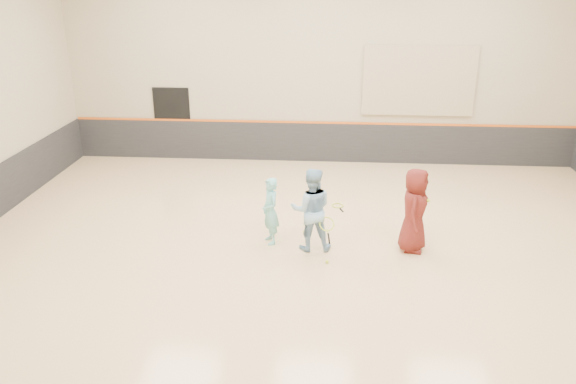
# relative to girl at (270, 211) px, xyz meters

# --- Properties ---
(room) EXTENTS (15.04, 12.04, 6.22)m
(room) POSITION_rel_girl_xyz_m (0.93, -0.35, 0.09)
(room) COLOR tan
(room) RESTS_ON ground
(wainscot_back) EXTENTS (14.90, 0.04, 1.20)m
(wainscot_back) POSITION_rel_girl_xyz_m (0.93, 5.62, -0.13)
(wainscot_back) COLOR #232326
(wainscot_back) RESTS_ON floor
(accent_stripe) EXTENTS (14.90, 0.03, 0.06)m
(accent_stripe) POSITION_rel_girl_xyz_m (0.93, 5.61, 0.49)
(accent_stripe) COLOR #D85914
(accent_stripe) RESTS_ON wall_back
(acoustic_panel) EXTENTS (3.20, 0.08, 2.00)m
(acoustic_panel) POSITION_rel_girl_xyz_m (3.73, 5.60, 1.77)
(acoustic_panel) COLOR tan
(acoustic_panel) RESTS_ON wall_back
(doorway) EXTENTS (1.10, 0.05, 2.20)m
(doorway) POSITION_rel_girl_xyz_m (-3.57, 5.63, 0.37)
(doorway) COLOR black
(doorway) RESTS_ON floor
(girl) EXTENTS (0.54, 0.63, 1.45)m
(girl) POSITION_rel_girl_xyz_m (0.00, 0.00, 0.00)
(girl) COLOR #74C9C8
(girl) RESTS_ON floor
(instructor) EXTENTS (0.92, 0.75, 1.77)m
(instructor) POSITION_rel_girl_xyz_m (0.87, -0.23, 0.16)
(instructor) COLOR #8AB6D6
(instructor) RESTS_ON floor
(young_man) EXTENTS (0.75, 0.98, 1.78)m
(young_man) POSITION_rel_girl_xyz_m (2.96, -0.11, 0.16)
(young_man) COLOR maroon
(young_man) RESTS_ON floor
(held_racket) EXTENTS (0.51, 0.51, 0.52)m
(held_racket) POSITION_rel_girl_xyz_m (1.19, -0.48, -0.04)
(held_racket) COLOR #B7CC2C
(held_racket) RESTS_ON instructor
(spare_racket) EXTENTS (0.66, 0.66, 0.04)m
(spare_racket) POSITION_rel_girl_xyz_m (1.45, 2.11, -0.71)
(spare_racket) COLOR #ADD32E
(spare_racket) RESTS_ON floor
(ball_under_racket) EXTENTS (0.07, 0.07, 0.07)m
(ball_under_racket) POSITION_rel_girl_xyz_m (1.22, -0.85, -0.69)
(ball_under_racket) COLOR #CBDE33
(ball_under_racket) RESTS_ON floor
(ball_in_hand) EXTENTS (0.07, 0.07, 0.07)m
(ball_in_hand) POSITION_rel_girl_xyz_m (3.20, -0.25, 0.44)
(ball_in_hand) COLOR #CAE334
(ball_in_hand) RESTS_ON young_man
(ball_beside_spare) EXTENTS (0.07, 0.07, 0.07)m
(ball_beside_spare) POSITION_rel_girl_xyz_m (0.71, 0.49, -0.69)
(ball_beside_spare) COLOR yellow
(ball_beside_spare) RESTS_ON floor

